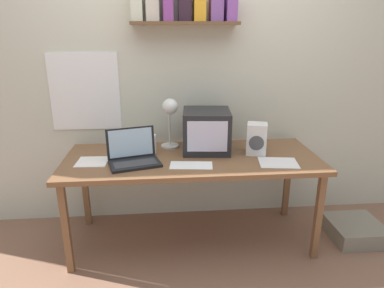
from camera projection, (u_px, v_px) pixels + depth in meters
name	position (u px, v px, depth m)	size (l,w,h in m)	color
ground_plane	(192.00, 239.00, 2.76)	(12.00, 12.00, 0.00)	#89614A
back_wall	(186.00, 68.00, 2.79)	(5.60, 0.24, 2.60)	beige
corner_desk	(192.00, 163.00, 2.56)	(1.88, 0.75, 0.71)	brown
crt_monitor	(206.00, 131.00, 2.64)	(0.39, 0.39, 0.32)	#232326
laptop	(133.00, 154.00, 2.41)	(0.40, 0.33, 0.24)	black
desk_lamp	(170.00, 113.00, 2.62)	(0.14, 0.20, 0.40)	silver
juice_glass	(151.00, 145.00, 2.60)	(0.08, 0.08, 0.14)	white
space_heater	(257.00, 139.00, 2.57)	(0.18, 0.17, 0.24)	white
printed_handout	(191.00, 165.00, 2.37)	(0.31, 0.18, 0.00)	white
loose_paper_near_laptop	(278.00, 163.00, 2.42)	(0.30, 0.25, 0.00)	silver
loose_paper_near_monitor	(124.00, 149.00, 2.69)	(0.21, 0.22, 0.00)	white
open_notebook	(92.00, 162.00, 2.44)	(0.23, 0.22, 0.00)	white
floor_cushion	(355.00, 230.00, 2.77)	(0.40, 0.40, 0.13)	gray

